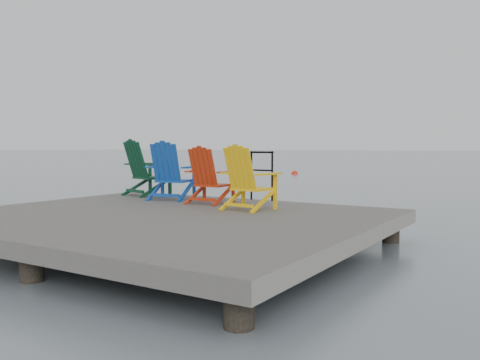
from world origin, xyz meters
The scene contains 8 objects.
ground centered at (0.00, 0.00, 0.00)m, with size 400.00×400.00×0.00m, color slate.
dock centered at (0.00, 0.00, 0.35)m, with size 6.00×5.00×1.40m.
handrail centered at (0.25, 2.45, 1.04)m, with size 0.48×0.04×0.90m.
chair_green centered at (-2.17, 1.96, 1.05)m, with size 1.00×0.94×1.09m.
chair_blue centered at (-1.22, 1.61, 1.03)m, with size 0.97×0.92×1.05m.
chair_red centered at (-0.23, 1.46, 0.98)m, with size 0.79×0.74×0.96m.
chair_yellow centered at (0.79, 1.06, 1.00)m, with size 0.83×0.77×0.99m.
buoy_b centered at (-7.28, 19.23, 0.00)m, with size 0.37×0.37×0.37m, color red.
Camera 1 is at (4.87, -5.63, 1.48)m, focal length 38.00 mm.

